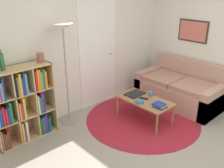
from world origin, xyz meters
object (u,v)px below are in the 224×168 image
at_px(couch, 181,89).
at_px(coffee_table, 145,102).
at_px(bottle_right, 2,62).
at_px(cup, 150,94).
at_px(floor_lamp, 64,40).
at_px(bowl, 140,102).
at_px(laptop, 135,94).
at_px(vase_on_shelf, 40,58).
at_px(bookshelf, 21,104).

distance_m(couch, coffee_table, 1.12).
bearing_deg(bottle_right, cup, -23.18).
height_order(floor_lamp, bowl, floor_lamp).
relative_size(laptop, vase_on_shelf, 2.52).
relative_size(bookshelf, bowl, 8.16).
height_order(cup, vase_on_shelf, vase_on_shelf).
height_order(bookshelf, vase_on_shelf, vase_on_shelf).
distance_m(laptop, cup, 0.29).
distance_m(coffee_table, cup, 0.19).
bearing_deg(coffee_table, laptop, 82.65).
bearing_deg(bowl, coffee_table, 6.16).
bearing_deg(floor_lamp, bookshelf, 175.13).
distance_m(bottle_right, vase_on_shelf, 0.57).
bearing_deg(vase_on_shelf, laptop, -24.31).
distance_m(coffee_table, laptop, 0.28).
bearing_deg(bookshelf, coffee_table, -26.97).
bearing_deg(bookshelf, bottle_right, 173.29).
height_order(coffee_table, laptop, laptop).
relative_size(floor_lamp, couch, 1.04).
bearing_deg(bookshelf, cup, -24.46).
bearing_deg(coffee_table, floor_lamp, 140.24).
xyz_separation_m(bookshelf, bottle_right, (-0.17, 0.02, 0.70)).
bearing_deg(bottle_right, coffee_table, -25.41).
relative_size(coffee_table, bowl, 6.84).
bearing_deg(floor_lamp, vase_on_shelf, 169.78).
relative_size(floor_lamp, bowl, 12.00).
bearing_deg(floor_lamp, cup, -34.86).
xyz_separation_m(floor_lamp, laptop, (1.06, -0.58, -1.05)).
bearing_deg(cup, bookshelf, 155.54).
xyz_separation_m(laptop, cup, (0.14, -0.25, 0.03)).
bearing_deg(floor_lamp, coffee_table, -39.76).
height_order(coffee_table, cup, cup).
relative_size(floor_lamp, cup, 19.81).
bearing_deg(coffee_table, bowl, -173.84).
xyz_separation_m(couch, laptop, (-1.09, 0.30, 0.13)).
xyz_separation_m(laptop, bowl, (-0.20, -0.29, 0.01)).
distance_m(couch, cup, 0.96).
height_order(laptop, vase_on_shelf, vase_on_shelf).
relative_size(bookshelf, floor_lamp, 0.68).
height_order(couch, bowl, couch).
bearing_deg(vase_on_shelf, bookshelf, -179.51).
distance_m(bookshelf, couch, 3.09).
distance_m(bookshelf, vase_on_shelf, 0.76).
xyz_separation_m(coffee_table, laptop, (0.03, 0.27, 0.05)).
bearing_deg(bowl, couch, -0.79).
xyz_separation_m(bottle_right, vase_on_shelf, (0.56, -0.02, -0.05)).
xyz_separation_m(cup, vase_on_shelf, (-1.58, 0.90, 0.80)).
bearing_deg(couch, bowl, 179.21).
relative_size(couch, cup, 18.99).
distance_m(bowl, cup, 0.34).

